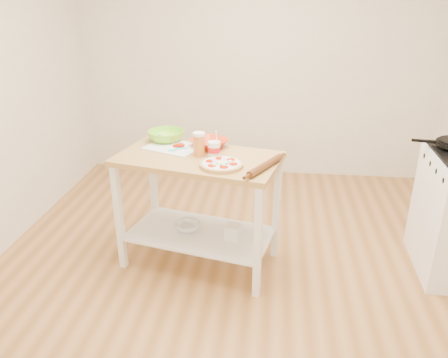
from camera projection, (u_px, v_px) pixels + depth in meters
name	position (u px, v px, depth m)	size (l,w,h in m)	color
room_shell	(243.00, 106.00, 2.74)	(4.04, 4.54, 2.74)	#AD763F
prep_island	(199.00, 188.00, 3.29)	(1.29, 0.89, 0.90)	tan
pizza	(221.00, 164.00, 3.00)	(0.30, 0.30, 0.05)	tan
cutting_board	(174.00, 147.00, 3.36)	(0.48, 0.43, 0.04)	white
spatula	(177.00, 149.00, 3.28)	(0.14, 0.09, 0.01)	#39C5CF
knife	(163.00, 137.00, 3.56)	(0.26, 0.12, 0.01)	silver
orange_bowl	(209.00, 143.00, 3.36)	(0.27, 0.27, 0.07)	red
green_bowl	(166.00, 136.00, 3.49)	(0.29, 0.29, 0.09)	#7CD727
beer_pint	(199.00, 144.00, 3.17)	(0.09, 0.09, 0.18)	#CB732D
yogurt_tub	(214.00, 149.00, 3.17)	(0.09, 0.09, 0.20)	white
rolling_pin	(265.00, 166.00, 2.95)	(0.05, 0.05, 0.41)	brown
shelf_glass_bowl	(188.00, 226.00, 3.47)	(0.20, 0.20, 0.06)	silver
shelf_bin	(233.00, 232.00, 3.34)	(0.11, 0.11, 0.11)	white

